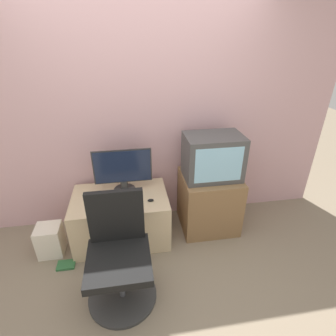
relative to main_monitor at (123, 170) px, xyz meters
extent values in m
plane|color=#7F705B|center=(0.23, -1.04, -0.78)|extent=(12.00, 12.00, 0.00)
cube|color=#CC9EA3|center=(0.23, 0.28, 0.52)|extent=(4.40, 0.05, 2.60)
cube|color=#CCB289|center=(-0.06, -0.11, -0.52)|extent=(1.00, 0.64, 0.54)
cube|color=olive|center=(0.94, -0.06, -0.45)|extent=(0.63, 0.58, 0.66)
cylinder|color=#2D2D2D|center=(0.00, 0.00, -0.24)|extent=(0.23, 0.23, 0.02)
cylinder|color=#2D2D2D|center=(0.00, 0.00, -0.18)|extent=(0.08, 0.08, 0.10)
cube|color=#2D2D2D|center=(0.00, 0.00, 0.05)|extent=(0.60, 0.01, 0.37)
cube|color=#19233D|center=(0.00, 0.00, 0.05)|extent=(0.58, 0.02, 0.35)
cube|color=white|center=(0.00, -0.25, -0.24)|extent=(0.35, 0.10, 0.01)
ellipsoid|color=black|center=(0.26, -0.25, -0.23)|extent=(0.06, 0.03, 0.03)
cube|color=#474747|center=(0.94, -0.06, 0.11)|extent=(0.60, 0.40, 0.48)
cube|color=#8CC6E5|center=(0.94, -0.26, 0.11)|extent=(0.49, 0.01, 0.37)
cylinder|color=#333333|center=(-0.07, -0.90, -0.77)|extent=(0.59, 0.59, 0.03)
cylinder|color=#4C4C51|center=(-0.07, -0.90, -0.57)|extent=(0.05, 0.05, 0.37)
cube|color=black|center=(-0.07, -0.90, -0.35)|extent=(0.51, 0.51, 0.07)
cube|color=black|center=(-0.07, -0.66, -0.07)|extent=(0.46, 0.05, 0.49)
cube|color=beige|center=(-0.79, -0.24, -0.62)|extent=(0.24, 0.23, 0.33)
cube|color=#2D6638|center=(-0.62, -0.46, -0.77)|extent=(0.17, 0.12, 0.02)
camera|label=1|loc=(0.08, -2.45, 1.29)|focal=28.00mm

